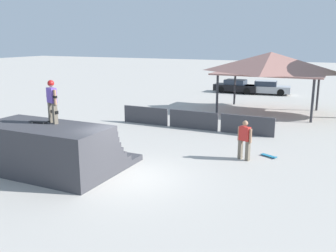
{
  "coord_description": "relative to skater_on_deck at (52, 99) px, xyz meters",
  "views": [
    {
      "loc": [
        7.13,
        -11.39,
        5.1
      ],
      "look_at": [
        -0.3,
        4.3,
        1.06
      ],
      "focal_mm": 40.0,
      "sensor_mm": 36.0,
      "label": 1
    }
  ],
  "objects": [
    {
      "name": "quarter_pipe_ramp",
      "position": [
        -0.07,
        -0.12,
        -2.02
      ],
      "size": [
        5.05,
        4.22,
        1.92
      ],
      "color": "#38383D",
      "rests_on": "ground"
    },
    {
      "name": "parked_car_black",
      "position": [
        0.52,
        24.8,
        -2.28
      ],
      "size": [
        4.29,
        1.86,
        1.27
      ],
      "rotation": [
        0.0,
        0.0,
        -0.05
      ],
      "color": "black",
      "rests_on": "ground"
    },
    {
      "name": "ground_plane",
      "position": [
        2.93,
        0.51,
        -2.88
      ],
      "size": [
        160.0,
        160.0,
        0.0
      ],
      "primitive_type": "plane",
      "color": "#ADA8A0"
    },
    {
      "name": "parked_car_silver",
      "position": [
        3.41,
        24.98,
        -2.28
      ],
      "size": [
        4.43,
        2.08,
        1.27
      ],
      "rotation": [
        0.0,
        0.0,
        0.11
      ],
      "color": "#A8AAAF",
      "rests_on": "ground"
    },
    {
      "name": "barrier_fence",
      "position": [
        2.32,
        8.91,
        -2.36
      ],
      "size": [
        9.26,
        0.12,
        1.05
      ],
      "color": "#3D3D42",
      "rests_on": "ground"
    },
    {
      "name": "bystander_walking",
      "position": [
        6.41,
        4.51,
        -1.92
      ],
      "size": [
        0.69,
        0.38,
        1.73
      ],
      "rotation": [
        0.0,
        0.0,
        2.79
      ],
      "color": "#6B6051",
      "rests_on": "ground"
    },
    {
      "name": "skater_on_deck",
      "position": [
        0.0,
        0.0,
        0.0
      ],
      "size": [
        0.71,
        0.41,
        1.67
      ],
      "rotation": [
        0.0,
        0.0,
        -0.37
      ],
      "color": "#6B6051",
      "rests_on": "quarter_pipe_ramp"
    },
    {
      "name": "skateboard_on_deck",
      "position": [
        -0.48,
        -0.24,
        -0.9
      ],
      "size": [
        0.83,
        0.38,
        0.09
      ],
      "rotation": [
        0.0,
        0.0,
        0.24
      ],
      "color": "silver",
      "rests_on": "quarter_pipe_ramp"
    },
    {
      "name": "skateboard_on_ground",
      "position": [
        7.36,
        5.34,
        -2.82
      ],
      "size": [
        0.79,
        0.53,
        0.09
      ],
      "rotation": [
        0.0,
        0.0,
        5.82
      ],
      "color": "blue",
      "rests_on": "ground"
    },
    {
      "name": "pavilion_shelter",
      "position": [
        5.28,
        15.92,
        0.59
      ],
      "size": [
        7.26,
        5.28,
        4.24
      ],
      "color": "#2D2D33",
      "rests_on": "ground"
    }
  ]
}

